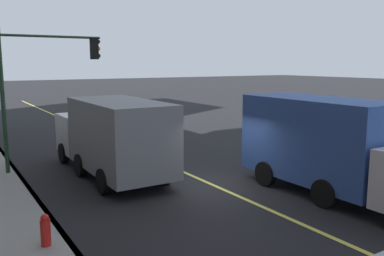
# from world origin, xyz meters

# --- Properties ---
(ground) EXTENTS (200.00, 200.00, 0.00)m
(ground) POSITION_xyz_m (0.00, 0.00, 0.00)
(ground) COLOR black
(curb_edge) EXTENTS (80.00, 0.16, 0.15)m
(curb_edge) POSITION_xyz_m (0.00, 5.94, 0.07)
(curb_edge) COLOR slate
(curb_edge) RESTS_ON ground
(lane_stripe_center) EXTENTS (80.00, 0.16, 0.01)m
(lane_stripe_center) POSITION_xyz_m (0.00, 0.00, 0.01)
(lane_stripe_center) COLOR #D8CC4C
(lane_stripe_center) RESTS_ON ground
(truck_gray) EXTENTS (7.65, 2.63, 3.06)m
(truck_gray) POSITION_xyz_m (3.40, 2.61, 1.62)
(truck_gray) COLOR silver
(truck_gray) RESTS_ON ground
(truck_blue) EXTENTS (7.76, 2.44, 3.27)m
(truck_blue) POSITION_xyz_m (-3.05, -2.70, 1.71)
(truck_blue) COLOR silver
(truck_blue) RESTS_ON ground
(traffic_light_mast) EXTENTS (0.28, 4.06, 5.82)m
(traffic_light_mast) POSITION_xyz_m (5.41, 4.74, 3.99)
(traffic_light_mast) COLOR #1E3823
(traffic_light_mast) RESTS_ON ground
(fire_hydrant) EXTENTS (0.24, 0.24, 0.94)m
(fire_hydrant) POSITION_xyz_m (-2.22, 6.46, 0.47)
(fire_hydrant) COLOR red
(fire_hydrant) RESTS_ON ground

